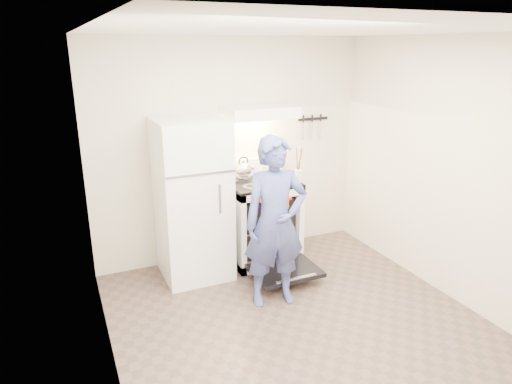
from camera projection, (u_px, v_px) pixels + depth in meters
floor at (307, 331)px, 4.01m from camera, size 3.60×3.60×0.00m
back_wall at (231, 151)px, 5.19m from camera, size 3.20×0.02×2.50m
refrigerator at (192, 200)px, 4.78m from camera, size 0.70×0.70×1.70m
stove_body at (261, 222)px, 5.24m from camera, size 0.76×0.65×0.92m
cooktop at (262, 182)px, 5.09m from camera, size 0.76×0.65×0.03m
backsplash at (251, 167)px, 5.30m from camera, size 0.76×0.07×0.20m
oven_door at (285, 270)px, 4.82m from camera, size 0.70×0.54×0.04m
oven_rack at (261, 224)px, 5.24m from camera, size 0.60×0.52×0.01m
range_hood at (259, 112)px, 4.92m from camera, size 0.76×0.50×0.12m
knife_strip at (313, 119)px, 5.49m from camera, size 0.40×0.02×0.03m
pizza_stone at (256, 225)px, 5.17m from camera, size 0.31×0.31×0.02m
tea_kettle at (243, 169)px, 5.08m from camera, size 0.22×0.18×0.27m
utensil_jar at (298, 176)px, 4.95m from camera, size 0.10×0.10×0.13m
person at (275, 223)px, 4.24m from camera, size 0.65×0.48×1.64m
dutch_oven at (276, 201)px, 4.62m from camera, size 0.34×0.27×0.22m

